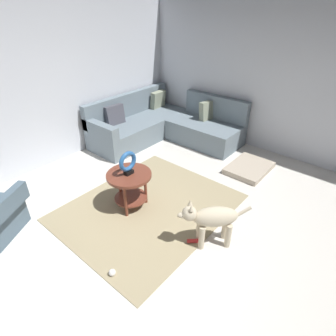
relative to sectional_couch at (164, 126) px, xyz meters
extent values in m
cube|color=silver|center=(-1.99, -2.01, -0.34)|extent=(6.00, 6.00, 0.10)
cube|color=silver|center=(-1.99, 0.93, 1.06)|extent=(6.00, 0.12, 2.70)
cube|color=silver|center=(0.95, -2.01, 1.06)|extent=(0.12, 6.00, 2.70)
cube|color=tan|center=(-1.84, -1.31, -0.29)|extent=(2.30, 1.90, 0.01)
cube|color=slate|center=(-0.26, 0.39, -0.08)|extent=(2.20, 0.85, 0.42)
cube|color=slate|center=(-0.26, 0.75, 0.36)|extent=(2.20, 0.14, 0.46)
cube|color=slate|center=(0.41, -0.73, -0.08)|extent=(0.85, 1.40, 0.42)
cube|color=slate|center=(0.77, -0.73, 0.36)|extent=(0.14, 1.40, 0.46)
cube|color=slate|center=(-1.28, 0.39, 0.24)|extent=(0.16, 0.85, 0.22)
cube|color=gray|center=(0.49, 0.60, 0.30)|extent=(0.39, 0.17, 0.39)
cube|color=#4C4C56|center=(-0.76, 0.60, 0.30)|extent=(0.40, 0.20, 0.39)
cube|color=gray|center=(0.62, -0.63, 0.30)|extent=(0.40, 0.22, 0.39)
cube|color=#4C6070|center=(-3.26, -0.47, 0.22)|extent=(0.57, 0.39, 0.22)
cylinder|color=brown|center=(-1.97, -1.10, 0.23)|extent=(0.60, 0.60, 0.04)
cylinder|color=brown|center=(-1.97, -1.10, -0.14)|extent=(0.45, 0.45, 0.02)
cylinder|color=brown|center=(-1.97, -0.89, -0.04)|extent=(0.04, 0.04, 0.50)
cylinder|color=brown|center=(-2.16, -1.21, -0.04)|extent=(0.04, 0.04, 0.50)
cylinder|color=brown|center=(-1.79, -1.21, -0.04)|extent=(0.04, 0.04, 0.50)
cube|color=black|center=(-1.97, -1.10, 0.27)|extent=(0.12, 0.08, 0.05)
torus|color=#265999|center=(-1.97, -1.10, 0.44)|extent=(0.28, 0.06, 0.28)
cube|color=#B2A38E|center=(-0.01, -1.93, -0.25)|extent=(0.80, 0.60, 0.09)
cylinder|color=beige|center=(-1.98, -2.29, -0.13)|extent=(0.07, 0.07, 0.32)
cylinder|color=beige|center=(-1.88, -2.19, -0.13)|extent=(0.07, 0.07, 0.32)
cylinder|color=beige|center=(-1.76, -2.51, -0.13)|extent=(0.07, 0.07, 0.32)
cylinder|color=beige|center=(-1.66, -2.41, -0.13)|extent=(0.07, 0.07, 0.32)
ellipsoid|color=beige|center=(-1.82, -2.35, 0.11)|extent=(0.53, 0.52, 0.24)
sphere|color=beige|center=(-2.03, -2.14, 0.18)|extent=(0.17, 0.17, 0.17)
ellipsoid|color=beige|center=(-2.09, -2.09, 0.16)|extent=(0.13, 0.13, 0.07)
cone|color=beige|center=(-2.06, -2.18, 0.30)|extent=(0.06, 0.06, 0.07)
cone|color=beige|center=(-1.99, -2.12, 0.30)|extent=(0.06, 0.06, 0.07)
cylinder|color=beige|center=(-1.60, -2.57, 0.15)|extent=(0.17, 0.17, 0.16)
sphere|color=silver|center=(-2.90, -1.79, -0.25)|extent=(0.08, 0.08, 0.08)
cylinder|color=red|center=(-1.96, -2.19, -0.27)|extent=(0.16, 0.16, 0.05)
camera|label=1|loc=(-3.98, -3.48, 2.20)|focal=29.54mm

